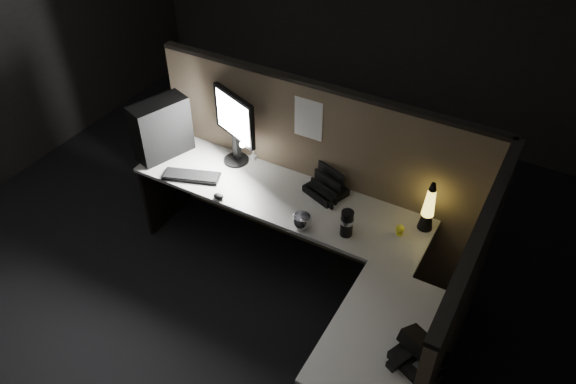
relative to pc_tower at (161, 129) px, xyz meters
The scene contains 17 objects.
floor 1.66m from the pc_tower, 26.07° to the right, with size 6.00×6.00×0.00m, color black.
room_shell 1.50m from the pc_tower, 26.07° to the right, with size 6.00×6.00×6.00m.
partition_back 1.28m from the pc_tower, 15.57° to the left, with size 2.66×0.06×1.50m, color brown.
partition_right 2.60m from the pc_tower, 10.97° to the right, with size 0.06×1.66×1.50m, color brown.
desk 1.48m from the pc_tower, 13.73° to the right, with size 2.60×1.60×0.73m.
pc_tower is the anchor object (origin of this frame).
monitor 0.61m from the pc_tower, 20.28° to the left, with size 0.45×0.22×0.60m.
keyboard 0.46m from the pc_tower, 21.88° to the right, with size 0.44×0.15×0.02m, color black.
mouse 0.78m from the pc_tower, 19.87° to the right, with size 0.08×0.06×0.03m, color black.
clip_lamp 0.71m from the pc_tower, 17.87° to the left, with size 0.05×0.19×0.25m.
organizer 1.39m from the pc_tower, ahead, with size 0.33×0.32×0.20m.
lava_lamp 2.14m from the pc_tower, ahead, with size 0.11×0.11×0.39m.
travel_mug 1.69m from the pc_tower, ahead, with size 0.09×0.09×0.20m, color black.
steel_mug 1.41m from the pc_tower, ahead, with size 0.13×0.13×0.10m, color silver.
figurine 2.01m from the pc_tower, ahead, with size 0.06×0.06×0.06m, color #FFFC28.
pinned_paper 1.22m from the pc_tower, 14.81° to the left, with size 0.22×0.00×0.32m, color white.
desk_phone 2.60m from the pc_tower, 19.32° to the right, with size 0.33×0.33×0.16m.
Camera 1 is at (1.47, -2.16, 3.43)m, focal length 35.00 mm.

